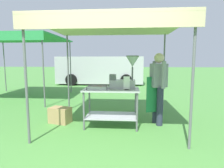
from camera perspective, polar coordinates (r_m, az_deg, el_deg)
name	(u,v)px	position (r m, az deg, el deg)	size (l,w,h in m)	color
ground_plane	(118,91)	(9.02, 1.91, -2.05)	(70.00, 70.00, 0.00)	#519342
stall_canopy	(112,28)	(4.14, -0.11, 16.86)	(2.93, 2.48, 2.22)	slate
donut_cart	(111,99)	(4.07, -0.22, -4.63)	(1.19, 0.70, 0.84)	#B7B7BC
donut_tray	(98,88)	(3.92, -4.31, -1.31)	(0.43, 0.28, 0.07)	#B7B7BC
donut_fryer	(125,75)	(4.08, 4.09, 2.65)	(0.64, 0.28, 0.71)	#B7B7BC
menu_sign	(127,84)	(3.82, 4.54, -0.03)	(0.13, 0.05, 0.28)	black
vendor	(158,85)	(4.27, 14.03, -0.29)	(0.47, 0.53, 1.61)	#2D3347
supply_crate	(60,115)	(4.54, -15.71, -9.22)	(0.53, 0.41, 0.36)	tan
van_silver	(101,70)	(11.64, -3.51, 4.36)	(5.18, 2.15, 1.69)	#BCBCC1
neighbour_tent	(17,39)	(7.99, -27.17, 12.26)	(3.34, 2.97, 2.33)	slate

